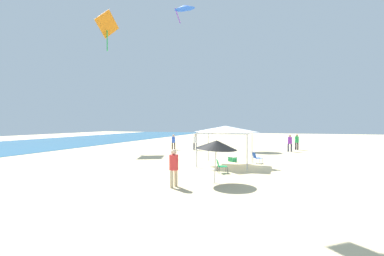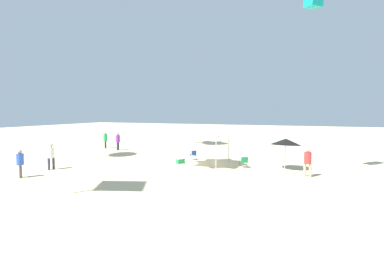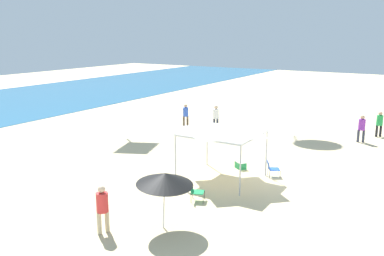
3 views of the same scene
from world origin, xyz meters
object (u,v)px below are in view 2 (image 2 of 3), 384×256
(beach_umbrella, at_px, (286,142))
(folding_chair_right_of_tent, at_px, (244,161))
(cooler_box, at_px, (180,161))
(folding_chair_near_cooler, at_px, (193,154))
(person_beachcomber, at_px, (51,154))
(person_near_umbrella, at_px, (118,140))
(person_by_tent, at_px, (20,161))
(person_watching_sky, at_px, (308,160))
(canopy_tent, at_px, (203,132))
(person_far_stroller, at_px, (105,139))

(beach_umbrella, bearing_deg, folding_chair_right_of_tent, 8.39)
(cooler_box, bearing_deg, folding_chair_near_cooler, -100.09)
(beach_umbrella, bearing_deg, person_beachcomber, 21.75)
(beach_umbrella, distance_m, person_near_umbrella, 17.41)
(person_by_tent, distance_m, person_near_umbrella, 12.68)
(cooler_box, relative_size, person_watching_sky, 0.41)
(canopy_tent, xyz_separation_m, folding_chair_near_cooler, (1.57, -2.03, -2.08))
(person_by_tent, distance_m, person_watching_sky, 17.70)
(cooler_box, bearing_deg, person_by_tent, 48.29)
(beach_umbrella, xyz_separation_m, person_by_tent, (14.90, 8.57, -0.93))
(folding_chair_near_cooler, distance_m, person_by_tent, 12.40)
(beach_umbrella, distance_m, person_by_tent, 17.22)
(beach_umbrella, xyz_separation_m, folding_chair_near_cooler, (7.43, -1.31, -1.48))
(person_near_umbrella, bearing_deg, person_beachcomber, 172.56)
(folding_chair_right_of_tent, distance_m, cooler_box, 4.97)
(folding_chair_near_cooler, relative_size, person_watching_sky, 0.45)
(canopy_tent, relative_size, cooler_box, 4.71)
(person_beachcomber, xyz_separation_m, person_far_stroller, (4.00, -10.80, -0.03))
(canopy_tent, relative_size, person_beachcomber, 1.90)
(canopy_tent, bearing_deg, person_by_tent, 40.99)
(folding_chair_right_of_tent, relative_size, person_watching_sky, 0.45)
(canopy_tent, relative_size, person_watching_sky, 1.93)
(person_by_tent, relative_size, person_watching_sky, 0.96)
(beach_umbrella, xyz_separation_m, person_beachcomber, (15.17, 6.05, -0.88))
(folding_chair_near_cooler, bearing_deg, folding_chair_right_of_tent, 128.91)
(folding_chair_near_cooler, relative_size, person_near_umbrella, 0.45)
(beach_umbrella, height_order, cooler_box, beach_umbrella)
(person_near_umbrella, distance_m, person_watching_sky, 19.23)
(person_beachcomber, bearing_deg, beach_umbrella, -52.34)
(folding_chair_right_of_tent, bearing_deg, person_near_umbrella, -40.46)
(person_beachcomber, bearing_deg, person_near_umbrella, 25.91)
(beach_umbrella, height_order, folding_chair_right_of_tent, beach_umbrella)
(person_watching_sky, bearing_deg, folding_chair_right_of_tent, -2.39)
(person_far_stroller, bearing_deg, folding_chair_right_of_tent, 27.68)
(canopy_tent, distance_m, folding_chair_right_of_tent, 3.71)
(folding_chair_right_of_tent, bearing_deg, person_watching_sky, 139.28)
(beach_umbrella, height_order, person_far_stroller, beach_umbrella)
(beach_umbrella, bearing_deg, person_watching_sky, 129.45)
(cooler_box, bearing_deg, folding_chair_right_of_tent, -178.29)
(folding_chair_right_of_tent, xyz_separation_m, person_by_tent, (12.10, 8.16, 0.55))
(cooler_box, height_order, person_by_tent, person_by_tent)
(person_by_tent, bearing_deg, folding_chair_near_cooler, -91.11)
(cooler_box, bearing_deg, person_far_stroller, -24.97)
(person_watching_sky, bearing_deg, person_beachcomber, 29.58)
(folding_chair_near_cooler, relative_size, person_by_tent, 0.47)
(person_far_stroller, bearing_deg, person_beachcomber, -24.50)
(person_watching_sky, bearing_deg, person_by_tent, 37.72)
(folding_chair_near_cooler, distance_m, person_watching_sky, 9.39)
(cooler_box, distance_m, person_far_stroller, 12.61)
(person_watching_sky, bearing_deg, folding_chair_near_cooler, -3.99)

